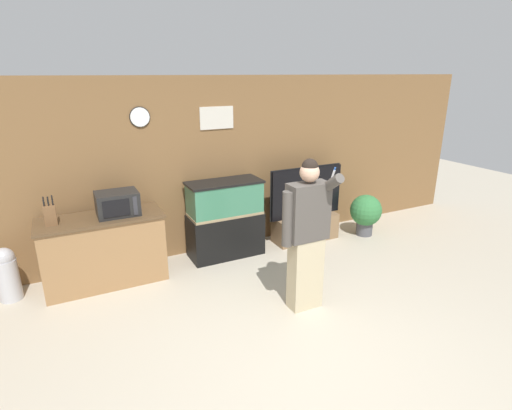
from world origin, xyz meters
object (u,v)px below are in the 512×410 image
object	(u,v)px
microwave	(117,203)
aquarium_on_stand	(225,219)
potted_plant	(366,212)
knife_block	(50,215)
tv_on_stand	(305,219)
person_standing	(306,234)
counter_island	(104,250)
trash_bin	(7,273)

from	to	relation	value
microwave	aquarium_on_stand	xyz separation A→B (m)	(1.49, 0.08, -0.48)
potted_plant	knife_block	bearing A→B (deg)	177.13
tv_on_stand	person_standing	xyz separation A→B (m)	(-1.11, -1.67, 0.57)
microwave	aquarium_on_stand	bearing A→B (deg)	3.06
knife_block	aquarium_on_stand	xyz separation A→B (m)	(2.26, 0.10, -0.46)
potted_plant	aquarium_on_stand	bearing A→B (deg)	172.19
person_standing	microwave	bearing A→B (deg)	137.15
microwave	knife_block	distance (m)	0.77
counter_island	knife_block	size ratio (longest dim) A/B	4.37
potted_plant	trash_bin	world-z (taller)	potted_plant
counter_island	microwave	size ratio (longest dim) A/B	2.96
potted_plant	counter_island	bearing A→B (deg)	176.45
knife_block	microwave	bearing A→B (deg)	1.23
aquarium_on_stand	trash_bin	distance (m)	2.83
person_standing	trash_bin	bearing A→B (deg)	150.81
potted_plant	tv_on_stand	bearing A→B (deg)	164.81
tv_on_stand	aquarium_on_stand	bearing A→B (deg)	177.80
counter_island	aquarium_on_stand	size ratio (longest dim) A/B	1.31
counter_island	trash_bin	world-z (taller)	counter_island
aquarium_on_stand	person_standing	xyz separation A→B (m)	(0.28, -1.72, 0.35)
knife_block	person_standing	size ratio (longest dim) A/B	0.20
trash_bin	tv_on_stand	bearing A→B (deg)	-0.90
person_standing	potted_plant	size ratio (longest dim) A/B	2.54
counter_island	trash_bin	xyz separation A→B (m)	(-1.11, 0.09, -0.11)
counter_island	tv_on_stand	distance (m)	3.11
counter_island	microwave	bearing A→B (deg)	-1.44
knife_block	aquarium_on_stand	world-z (taller)	knife_block
trash_bin	potted_plant	bearing A→B (deg)	-3.75
person_standing	trash_bin	world-z (taller)	person_standing
counter_island	microwave	world-z (taller)	microwave
aquarium_on_stand	tv_on_stand	distance (m)	1.41
microwave	tv_on_stand	distance (m)	2.96
microwave	trash_bin	world-z (taller)	microwave
counter_island	trash_bin	size ratio (longest dim) A/B	2.25
microwave	potted_plant	world-z (taller)	microwave
knife_block	person_standing	bearing A→B (deg)	-32.63
trash_bin	aquarium_on_stand	bearing A→B (deg)	-0.26
person_standing	aquarium_on_stand	bearing A→B (deg)	99.12
counter_island	person_standing	distance (m)	2.63
aquarium_on_stand	potted_plant	world-z (taller)	aquarium_on_stand
tv_on_stand	potted_plant	xyz separation A→B (m)	(1.02, -0.28, 0.05)
counter_island	trash_bin	distance (m)	1.12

